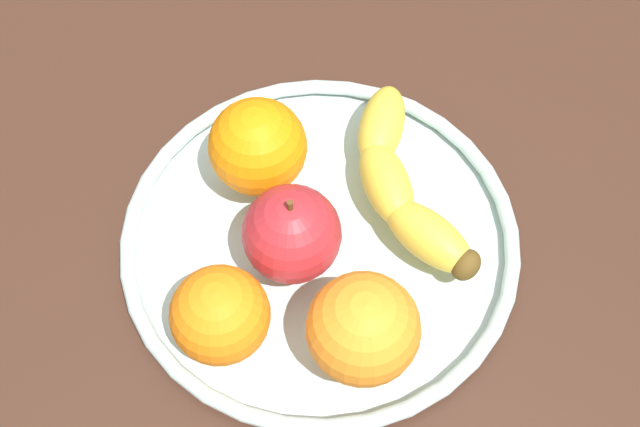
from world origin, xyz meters
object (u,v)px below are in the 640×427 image
object	(u,v)px
orange_front_left	(220,315)
orange_center	(363,329)
fruit_bowl	(320,239)
banana	(401,183)
apple	(292,234)
orange_front_right	(258,147)

from	to	relation	value
orange_front_left	orange_center	xyz separation A→B (cm)	(5.12, 8.41, 0.43)
fruit_bowl	banana	size ratio (longest dim) A/B	1.60
orange_center	apple	bearing A→B (deg)	-170.76
orange_front_left	orange_center	distance (cm)	9.86
fruit_bowl	orange_front_right	distance (cm)	8.67
orange_front_right	orange_front_left	bearing A→B (deg)	-32.89
fruit_bowl	apple	bearing A→B (deg)	-68.43
orange_front_left	orange_front_right	bearing A→B (deg)	147.11
banana	orange_front_left	bearing A→B (deg)	-64.92
fruit_bowl	orange_front_right	xyz separation A→B (cm)	(-6.96, -2.10, 4.73)
apple	fruit_bowl	bearing A→B (deg)	111.57
fruit_bowl	orange_front_right	size ratio (longest dim) A/B	4.06
orange_front_right	orange_center	bearing A→B (deg)	2.73
banana	orange_center	bearing A→B (deg)	-31.37
banana	orange_center	world-z (taller)	orange_center
orange_center	orange_front_right	distance (cm)	16.91
fruit_bowl	orange_front_left	bearing A→B (deg)	-63.67
fruit_bowl	orange_front_right	bearing A→B (deg)	-163.20
banana	fruit_bowl	bearing A→B (deg)	-78.27
banana	apple	xyz separation A→B (cm)	(1.61, -9.87, 1.86)
fruit_bowl	apple	xyz separation A→B (cm)	(1.08, -2.74, 4.54)
banana	orange_center	distance (cm)	13.60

